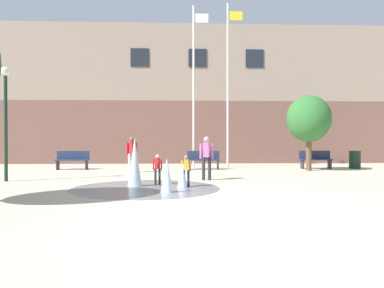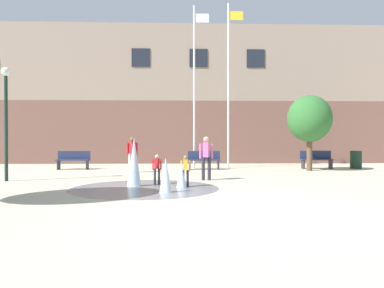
# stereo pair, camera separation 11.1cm
# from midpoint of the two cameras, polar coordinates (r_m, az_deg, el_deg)

# --- Properties ---
(ground_plane) EXTENTS (100.00, 100.00, 0.00)m
(ground_plane) POSITION_cam_midpoint_polar(r_m,az_deg,el_deg) (7.92, 7.17, -10.14)
(ground_plane) COLOR #BCB299
(library_building) EXTENTS (36.00, 6.05, 8.54)m
(library_building) POSITION_cam_midpoint_polar(r_m,az_deg,el_deg) (25.96, 0.77, 6.90)
(library_building) COLOR brown
(library_building) RESTS_ON ground
(splash_fountain) EXTENTS (4.51, 4.51, 1.56)m
(splash_fountain) POSITION_cam_midpoint_polar(r_m,az_deg,el_deg) (11.55, -6.57, -4.24)
(splash_fountain) COLOR gray
(splash_fountain) RESTS_ON ground
(park_bench_under_left_flagpole) EXTENTS (1.60, 0.44, 0.91)m
(park_bench_under_left_flagpole) POSITION_cam_midpoint_polar(r_m,az_deg,el_deg) (19.35, -17.47, -2.29)
(park_bench_under_left_flagpole) COLOR #28282D
(park_bench_under_left_flagpole) RESTS_ON ground
(park_bench_center) EXTENTS (1.60, 0.44, 0.91)m
(park_bench_center) POSITION_cam_midpoint_polar(r_m,az_deg,el_deg) (18.45, 2.02, -2.40)
(park_bench_center) COLOR #28282D
(park_bench_center) RESTS_ON ground
(park_bench_far_right) EXTENTS (1.60, 0.44, 0.91)m
(park_bench_far_right) POSITION_cam_midpoint_polar(r_m,az_deg,el_deg) (19.91, 18.58, -2.21)
(park_bench_far_right) COLOR #28282D
(park_bench_far_right) RESTS_ON ground
(adult_in_red) EXTENTS (0.50, 0.39, 1.59)m
(adult_in_red) POSITION_cam_midpoint_polar(r_m,az_deg,el_deg) (17.01, -8.91, -1.15)
(adult_in_red) COLOR silver
(adult_in_red) RESTS_ON ground
(child_running) EXTENTS (0.31, 0.23, 0.99)m
(child_running) POSITION_cam_midpoint_polar(r_m,az_deg,el_deg) (12.42, -5.11, -3.48)
(child_running) COLOR #28282D
(child_running) RESTS_ON ground
(child_with_pink_shirt) EXTENTS (0.31, 0.21, 0.99)m
(child_with_pink_shirt) POSITION_cam_midpoint_polar(r_m,az_deg,el_deg) (11.77, -0.74, -3.72)
(child_with_pink_shirt) COLOR #1E233D
(child_with_pink_shirt) RESTS_ON ground
(adult_near_bench) EXTENTS (0.50, 0.38, 1.59)m
(adult_near_bench) POSITION_cam_midpoint_polar(r_m,az_deg,el_deg) (13.62, 2.42, -1.61)
(adult_near_bench) COLOR #28282D
(adult_near_bench) RESTS_ON ground
(flagpole_left) EXTENTS (0.80, 0.10, 8.27)m
(flagpole_left) POSITION_cam_midpoint_polar(r_m,az_deg,el_deg) (19.25, 0.58, 9.37)
(flagpole_left) COLOR silver
(flagpole_left) RESTS_ON ground
(flagpole_right) EXTENTS (0.80, 0.10, 8.41)m
(flagpole_right) POSITION_cam_midpoint_polar(r_m,az_deg,el_deg) (19.42, 5.81, 9.51)
(flagpole_right) COLOR silver
(flagpole_right) RESTS_ON ground
(lamp_post_left_lane) EXTENTS (0.32, 0.32, 4.05)m
(lamp_post_left_lane) POSITION_cam_midpoint_polar(r_m,az_deg,el_deg) (14.84, -26.30, 5.06)
(lamp_post_left_lane) COLOR #192D23
(lamp_post_left_lane) RESTS_ON ground
(trash_can) EXTENTS (0.56, 0.56, 0.90)m
(trash_can) POSITION_cam_midpoint_polar(r_m,az_deg,el_deg) (20.69, 23.85, -2.21)
(trash_can) COLOR #193323
(trash_can) RESTS_ON ground
(street_tree_near_building) EXTENTS (2.08, 2.08, 3.57)m
(street_tree_near_building) POSITION_cam_midpoint_polar(r_m,az_deg,el_deg) (18.56, 17.64, 3.67)
(street_tree_near_building) COLOR brown
(street_tree_near_building) RESTS_ON ground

